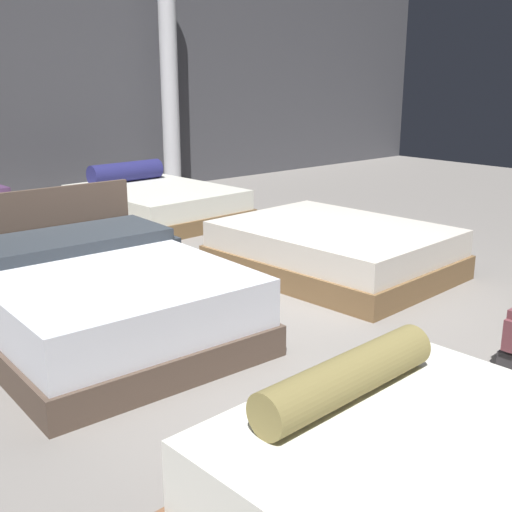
% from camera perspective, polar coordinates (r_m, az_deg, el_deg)
% --- Properties ---
extents(ground_plane, '(18.00, 18.00, 0.02)m').
position_cam_1_polar(ground_plane, '(4.95, 0.40, -5.21)').
color(ground_plane, gray).
extents(bed_2, '(1.74, 2.10, 0.92)m').
position_cam_1_polar(bed_2, '(4.58, -14.04, -3.61)').
color(bed_2, '#4F3F33').
rests_on(bed_2, ground_plane).
extents(bed_3, '(1.65, 2.10, 0.45)m').
position_cam_1_polar(bed_3, '(5.90, 6.94, 0.55)').
color(bed_3, brown).
rests_on(bed_3, ground_plane).
extents(bed_5, '(1.66, 2.11, 0.67)m').
position_cam_1_polar(bed_5, '(8.16, -9.07, 4.74)').
color(bed_5, brown).
rests_on(bed_5, ground_plane).
extents(support_pillar, '(0.27, 0.27, 3.50)m').
position_cam_1_polar(support_pillar, '(10.08, -7.76, 15.63)').
color(support_pillar, silver).
rests_on(support_pillar, ground_plane).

